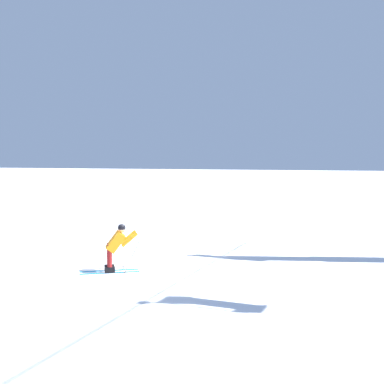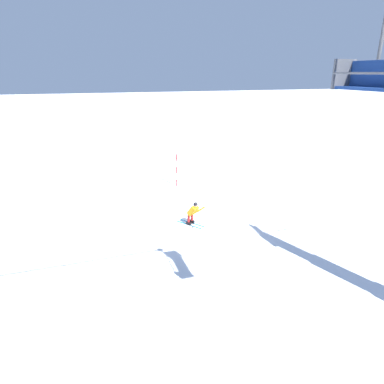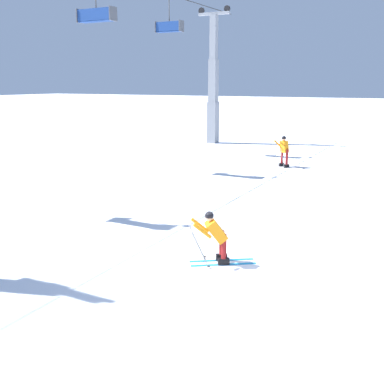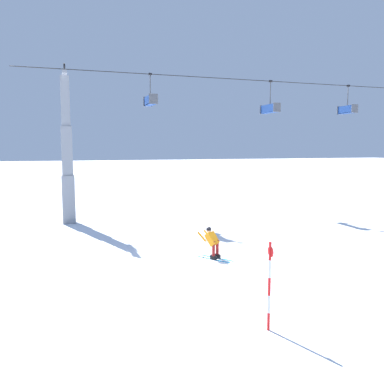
# 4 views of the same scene
# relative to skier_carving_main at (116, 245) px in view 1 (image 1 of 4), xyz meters

# --- Properties ---
(ground_plane) EXTENTS (260.00, 260.00, 0.00)m
(ground_plane) POSITION_rel_skier_carving_main_xyz_m (-0.37, 0.08, -0.76)
(ground_plane) COLOR white
(skier_carving_main) EXTENTS (1.37, 1.65, 1.47)m
(skier_carving_main) POSITION_rel_skier_carving_main_xyz_m (0.00, 0.00, 0.00)
(skier_carving_main) COLOR #198CCC
(skier_carving_main) RESTS_ON ground_plane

